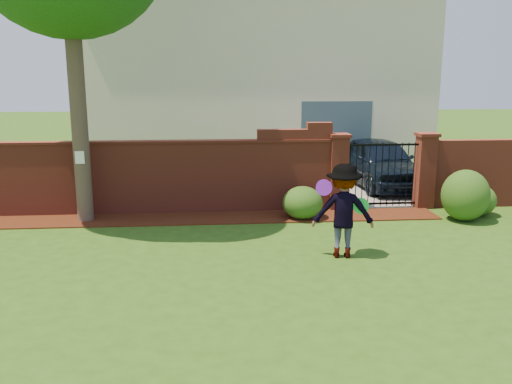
{
  "coord_description": "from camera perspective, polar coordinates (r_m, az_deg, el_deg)",
  "views": [
    {
      "loc": [
        -0.71,
        -8.82,
        3.32
      ],
      "look_at": [
        0.15,
        1.4,
        1.05
      ],
      "focal_mm": 37.82,
      "sensor_mm": 36.0,
      "label": 1
    }
  ],
  "objects": [
    {
      "name": "car",
      "position": [
        16.27,
        13.27,
        2.96
      ],
      "size": [
        1.98,
        4.33,
        1.44
      ],
      "primitive_type": "imported",
      "rotation": [
        0.0,
        0.0,
        0.07
      ],
      "color": "black",
      "rests_on": "ground"
    },
    {
      "name": "brick_wall",
      "position": [
        13.11,
        -10.42,
        1.75
      ],
      "size": [
        8.7,
        0.31,
        2.16
      ],
      "color": "maroon",
      "rests_on": "ground"
    },
    {
      "name": "driveway",
      "position": [
        17.66,
        9.08,
        1.51
      ],
      "size": [
        3.2,
        8.0,
        0.01
      ],
      "primitive_type": "cube",
      "color": "gray",
      "rests_on": "ground"
    },
    {
      "name": "frisbee_green",
      "position": [
        9.88,
        11.03,
        -1.46
      ],
      "size": [
        0.3,
        0.08,
        0.3
      ],
      "primitive_type": "cylinder",
      "rotation": [
        1.43,
        0.0,
        -0.04
      ],
      "color": "green",
      "rests_on": "man"
    },
    {
      "name": "pillar_left",
      "position": [
        13.4,
        8.69,
        2.18
      ],
      "size": [
        0.5,
        0.5,
        1.88
      ],
      "color": "maroon",
      "rests_on": "ground"
    },
    {
      "name": "iron_gate",
      "position": [
        13.72,
        13.15,
        1.79
      ],
      "size": [
        1.78,
        0.03,
        1.6
      ],
      "color": "black",
      "rests_on": "ground"
    },
    {
      "name": "house",
      "position": [
        20.89,
        -0.1,
        12.06
      ],
      "size": [
        12.4,
        6.4,
        6.3
      ],
      "color": "beige",
      "rests_on": "ground"
    },
    {
      "name": "frisbee_purple",
      "position": [
        9.7,
        7.2,
        0.48
      ],
      "size": [
        0.31,
        0.13,
        0.29
      ],
      "primitive_type": "cylinder",
      "rotation": [
        1.36,
        0.0,
        -0.16
      ],
      "color": "purple",
      "rests_on": "man"
    },
    {
      "name": "shrub_right",
      "position": [
        13.83,
        22.43,
        -0.79
      ],
      "size": [
        0.83,
        0.83,
        0.74
      ],
      "primitive_type": "ellipsoid",
      "color": "#1C4815",
      "rests_on": "ground"
    },
    {
      "name": "mulch_bed",
      "position": [
        12.6,
        -5.74,
        -2.78
      ],
      "size": [
        11.1,
        1.08,
        0.03
      ],
      "primitive_type": "cube",
      "color": "#361509",
      "rests_on": "ground"
    },
    {
      "name": "ground",
      "position": [
        9.46,
        -0.21,
        -8.11
      ],
      "size": [
        80.0,
        80.0,
        0.01
      ],
      "primitive_type": "cube",
      "color": "#284B12",
      "rests_on": "ground"
    },
    {
      "name": "pillar_right",
      "position": [
        14.08,
        17.44,
        2.24
      ],
      "size": [
        0.5,
        0.5,
        1.88
      ],
      "color": "maroon",
      "rests_on": "ground"
    },
    {
      "name": "shrub_middle",
      "position": [
        13.18,
        21.26,
        -0.34
      ],
      "size": [
        1.07,
        1.07,
        1.18
      ],
      "primitive_type": "ellipsoid",
      "color": "#1C4815",
      "rests_on": "ground"
    },
    {
      "name": "brick_wall_return",
      "position": [
        14.96,
        24.53,
        1.85
      ],
      "size": [
        4.0,
        0.25,
        1.7
      ],
      "primitive_type": "cube",
      "color": "maroon",
      "rests_on": "ground"
    },
    {
      "name": "man",
      "position": [
        9.9,
        9.2,
        -2.03
      ],
      "size": [
        1.21,
        0.82,
        1.74
      ],
      "primitive_type": "imported",
      "rotation": [
        0.0,
        0.0,
        2.97
      ],
      "color": "gray",
      "rests_on": "ground"
    },
    {
      "name": "shrub_left",
      "position": [
        12.51,
        4.95,
        -1.14
      ],
      "size": [
        0.94,
        0.94,
        0.77
      ],
      "primitive_type": "ellipsoid",
      "color": "#1C4815",
      "rests_on": "ground"
    },
    {
      "name": "paper_notice",
      "position": [
        12.51,
        -18.15,
        3.49
      ],
      "size": [
        0.2,
        0.01,
        0.28
      ],
      "primitive_type": "cube",
      "color": "white",
      "rests_on": "tree"
    }
  ]
}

